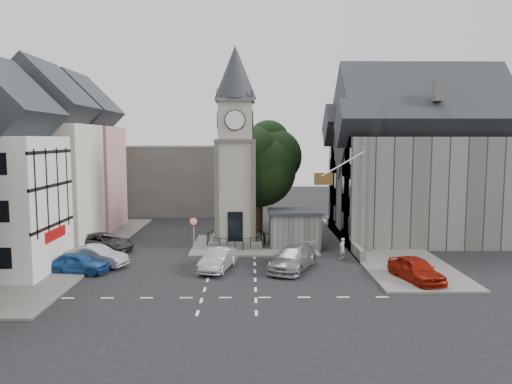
{
  "coord_description": "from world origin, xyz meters",
  "views": [
    {
      "loc": [
        1.22,
        -32.59,
        8.85
      ],
      "look_at": [
        1.63,
        5.0,
        4.83
      ],
      "focal_mm": 35.0,
      "sensor_mm": 36.0,
      "label": 1
    }
  ],
  "objects_px": {
    "clock_tower": "(236,148)",
    "car_east_red": "(416,270)",
    "stone_shelter": "(294,229)",
    "car_west_blue": "(78,263)",
    "pedestrian": "(342,248)"
  },
  "relations": [
    {
      "from": "clock_tower",
      "to": "car_east_red",
      "type": "height_order",
      "value": "clock_tower"
    },
    {
      "from": "clock_tower",
      "to": "stone_shelter",
      "type": "relative_size",
      "value": 3.78
    },
    {
      "from": "car_west_blue",
      "to": "pedestrian",
      "type": "height_order",
      "value": "pedestrian"
    },
    {
      "from": "clock_tower",
      "to": "pedestrian",
      "type": "bearing_deg",
      "value": -28.8
    },
    {
      "from": "clock_tower",
      "to": "pedestrian",
      "type": "height_order",
      "value": "clock_tower"
    },
    {
      "from": "clock_tower",
      "to": "stone_shelter",
      "type": "distance_m",
      "value": 8.15
    },
    {
      "from": "car_west_blue",
      "to": "car_east_red",
      "type": "distance_m",
      "value": 21.8
    },
    {
      "from": "car_west_blue",
      "to": "clock_tower",
      "type": "bearing_deg",
      "value": -40.81
    },
    {
      "from": "clock_tower",
      "to": "pedestrian",
      "type": "xyz_separation_m",
      "value": [
        8.0,
        -4.4,
        -7.35
      ]
    },
    {
      "from": "car_east_red",
      "to": "pedestrian",
      "type": "xyz_separation_m",
      "value": [
        -3.5,
        6.05,
        0.0
      ]
    },
    {
      "from": "clock_tower",
      "to": "stone_shelter",
      "type": "bearing_deg",
      "value": -5.84
    },
    {
      "from": "stone_shelter",
      "to": "car_west_blue",
      "type": "relative_size",
      "value": 1.05
    },
    {
      "from": "clock_tower",
      "to": "stone_shelter",
      "type": "height_order",
      "value": "clock_tower"
    },
    {
      "from": "car_west_blue",
      "to": "car_east_red",
      "type": "relative_size",
      "value": 0.91
    },
    {
      "from": "car_east_red",
      "to": "pedestrian",
      "type": "distance_m",
      "value": 6.99
    }
  ]
}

